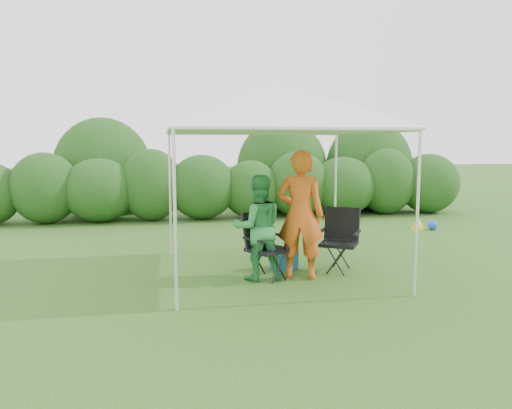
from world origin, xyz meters
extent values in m
plane|color=#36621F|center=(0.00, 0.00, 0.00)|extent=(70.00, 70.00, 0.00)
ellipsoid|color=#224E18|center=(-4.41, 6.00, 0.86)|extent=(1.65, 1.40, 1.73)
cylinder|color=#382616|center=(-4.41, 6.00, 0.15)|extent=(0.12, 0.12, 0.30)
ellipsoid|color=#224E18|center=(-3.15, 6.00, 0.79)|extent=(1.80, 1.53, 1.57)
cylinder|color=#382616|center=(-3.15, 6.00, 0.15)|extent=(0.12, 0.12, 0.30)
ellipsoid|color=#224E18|center=(-1.89, 6.00, 0.90)|extent=(1.58, 1.34, 1.80)
cylinder|color=#382616|center=(-1.89, 6.00, 0.15)|extent=(0.12, 0.12, 0.30)
ellipsoid|color=#224E18|center=(-0.63, 6.00, 0.82)|extent=(1.73, 1.47, 1.65)
cylinder|color=#382616|center=(-0.63, 6.00, 0.15)|extent=(0.12, 0.12, 0.30)
ellipsoid|color=#224E18|center=(0.63, 6.00, 0.75)|extent=(1.50, 1.28, 1.50)
cylinder|color=#382616|center=(0.63, 6.00, 0.15)|extent=(0.12, 0.12, 0.30)
ellipsoid|color=#224E18|center=(1.89, 6.00, 0.86)|extent=(1.65, 1.40, 1.73)
cylinder|color=#382616|center=(1.89, 6.00, 0.15)|extent=(0.12, 0.12, 0.30)
ellipsoid|color=#224E18|center=(3.15, 6.00, 0.79)|extent=(1.80, 1.53, 1.57)
cylinder|color=#382616|center=(3.15, 6.00, 0.15)|extent=(0.12, 0.12, 0.30)
ellipsoid|color=#224E18|center=(4.41, 6.00, 0.90)|extent=(1.57, 1.34, 1.80)
cylinder|color=#382616|center=(4.41, 6.00, 0.15)|extent=(0.12, 0.12, 0.30)
ellipsoid|color=#224E18|center=(5.67, 6.00, 0.82)|extent=(1.72, 1.47, 1.65)
cylinder|color=#382616|center=(5.67, 6.00, 0.15)|extent=(0.12, 0.12, 0.30)
cylinder|color=silver|center=(-1.50, -1.00, 1.05)|extent=(0.04, 0.04, 2.10)
cylinder|color=silver|center=(1.50, -1.00, 1.05)|extent=(0.04, 0.04, 2.10)
cylinder|color=silver|center=(-1.50, 2.00, 1.05)|extent=(0.04, 0.04, 2.10)
cylinder|color=silver|center=(1.50, 2.00, 1.05)|extent=(0.04, 0.04, 2.10)
cube|color=white|center=(0.00, 0.50, 2.12)|extent=(3.10, 3.10, 0.03)
pyramid|color=white|center=(0.00, 0.50, 2.48)|extent=(3.10, 3.10, 0.70)
cube|color=black|center=(0.98, 0.36, 0.42)|extent=(0.70, 0.69, 0.05)
cube|color=black|center=(1.09, 0.55, 0.71)|extent=(0.52, 0.40, 0.50)
cube|color=black|center=(0.74, 0.50, 0.60)|extent=(0.27, 0.41, 0.03)
cube|color=black|center=(1.21, 0.22, 0.60)|extent=(0.27, 0.41, 0.03)
cylinder|color=black|center=(0.67, 0.28, 0.21)|extent=(0.02, 0.02, 0.42)
cylinder|color=black|center=(1.05, 0.05, 0.21)|extent=(0.02, 0.02, 0.42)
cylinder|color=black|center=(0.90, 0.66, 0.21)|extent=(0.02, 0.02, 0.42)
cylinder|color=black|center=(1.28, 0.43, 0.21)|extent=(0.02, 0.02, 0.42)
cube|color=black|center=(-0.16, 0.15, 0.42)|extent=(0.69, 0.68, 0.05)
cube|color=black|center=(-0.27, 0.34, 0.70)|extent=(0.52, 0.38, 0.50)
cube|color=black|center=(-0.39, 0.01, 0.60)|extent=(0.26, 0.41, 0.03)
cube|color=black|center=(0.08, 0.28, 0.60)|extent=(0.26, 0.41, 0.03)
cylinder|color=black|center=(-0.24, -0.15, 0.21)|extent=(0.02, 0.02, 0.42)
cylinder|color=black|center=(0.14, 0.07, 0.21)|extent=(0.02, 0.02, 0.42)
cylinder|color=black|center=(-0.46, 0.23, 0.21)|extent=(0.02, 0.02, 0.42)
cylinder|color=black|center=(-0.08, 0.45, 0.21)|extent=(0.02, 0.02, 0.42)
imported|color=#D35318|center=(0.29, 0.10, 0.92)|extent=(0.79, 0.65, 1.85)
imported|color=#2D8A42|center=(-0.31, 0.16, 0.75)|extent=(0.73, 0.57, 1.50)
cube|color=#1A5277|center=(0.20, 0.67, 0.15)|extent=(0.43, 0.37, 0.30)
cube|color=silver|center=(0.20, 0.67, 0.31)|extent=(0.46, 0.39, 0.03)
cylinder|color=#592D0C|center=(0.26, 0.63, 0.46)|extent=(0.07, 0.07, 0.27)
cone|color=gold|center=(4.06, 3.60, 0.13)|extent=(0.31, 0.31, 0.26)
sphere|color=blue|center=(4.32, 3.42, 0.10)|extent=(0.21, 0.21, 0.21)
camera|label=1|loc=(-1.64, -6.69, 1.94)|focal=35.00mm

